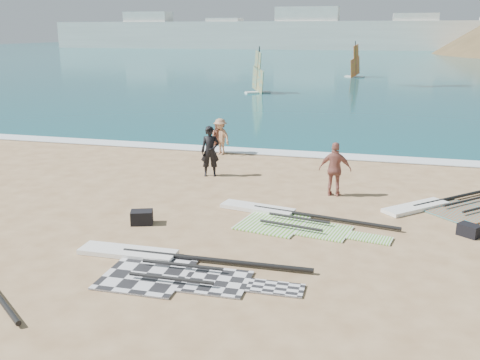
% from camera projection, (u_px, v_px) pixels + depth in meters
% --- Properties ---
extents(ground, '(300.00, 300.00, 0.00)m').
position_uv_depth(ground, '(256.00, 267.00, 12.85)').
color(ground, tan).
rests_on(ground, ground).
extents(sea, '(300.00, 240.00, 0.06)m').
position_uv_depth(sea, '(375.00, 53.00, 135.68)').
color(sea, '#0B4A50').
rests_on(sea, ground).
extents(surf_line, '(300.00, 1.20, 0.04)m').
position_uv_depth(surf_line, '(318.00, 156.00, 24.30)').
color(surf_line, white).
rests_on(surf_line, ground).
extents(far_town, '(160.00, 8.00, 12.00)m').
position_uv_depth(far_town, '(321.00, 34.00, 155.10)').
color(far_town, white).
rests_on(far_town, ground).
extents(rig_grey, '(5.99, 2.35, 0.20)m').
position_uv_depth(rig_grey, '(165.00, 266.00, 12.84)').
color(rig_grey, '#242326').
rests_on(rig_grey, ground).
extents(rig_green, '(5.60, 2.71, 0.20)m').
position_uv_depth(rig_green, '(285.00, 218.00, 16.05)').
color(rig_green, '#54B219').
rests_on(rig_green, ground).
extents(rig_orange, '(5.05, 4.57, 0.20)m').
position_uv_depth(rig_orange, '(452.00, 206.00, 17.19)').
color(rig_orange, '#E23C00').
rests_on(rig_orange, ground).
extents(gear_bag_near, '(0.75, 0.65, 0.40)m').
position_uv_depth(gear_bag_near, '(142.00, 217.00, 15.71)').
color(gear_bag_near, black).
rests_on(gear_bag_near, ground).
extents(gear_bag_far, '(0.69, 0.65, 0.34)m').
position_uv_depth(gear_bag_far, '(469.00, 230.00, 14.78)').
color(gear_bag_far, black).
rests_on(gear_bag_far, ground).
extents(person_wetsuit, '(0.82, 0.65, 1.97)m').
position_uv_depth(person_wetsuit, '(210.00, 151.00, 20.69)').
color(person_wetsuit, black).
rests_on(person_wetsuit, ground).
extents(beachgoer_left, '(0.85, 0.74, 1.50)m').
position_uv_depth(beachgoer_left, '(219.00, 138.00, 24.46)').
color(beachgoer_left, '#9E624A').
rests_on(beachgoer_left, ground).
extents(beachgoer_mid, '(1.24, 1.06, 1.66)m').
position_uv_depth(beachgoer_mid, '(220.00, 137.00, 24.34)').
color(beachgoer_mid, '#A77B59').
rests_on(beachgoer_mid, ground).
extents(beachgoer_back, '(1.10, 0.46, 1.87)m').
position_uv_depth(beachgoer_back, '(335.00, 169.00, 18.21)').
color(beachgoer_back, '#9E5D51').
rests_on(beachgoer_back, ground).
extents(windsurfer_left, '(2.27, 2.36, 4.19)m').
position_uv_depth(windsurfer_left, '(258.00, 79.00, 47.99)').
color(windsurfer_left, white).
rests_on(windsurfer_left, ground).
extents(windsurfer_centre, '(2.46, 2.76, 4.33)m').
position_uv_depth(windsurfer_centre, '(355.00, 67.00, 64.28)').
color(windsurfer_centre, white).
rests_on(windsurfer_centre, ground).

